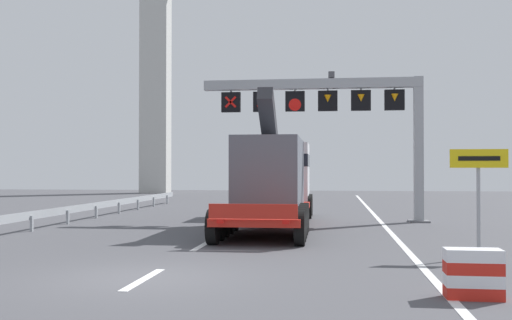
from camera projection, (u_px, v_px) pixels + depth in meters
ground at (142, 278)px, 13.09m from camera, size 112.00×112.00×0.00m
lane_markings at (252, 217)px, 30.12m from camera, size 0.20×48.96×0.01m
edge_line_right at (387, 228)px, 24.21m from camera, size 0.20×63.00×0.01m
overhead_lane_gantry at (339, 106)px, 27.60m from camera, size 10.19×0.90×6.80m
heavy_haul_truck_red at (276, 178)px, 26.13m from camera, size 3.12×14.09×5.30m
exit_sign_yellow at (479, 176)px, 16.16m from camera, size 1.49×0.15×2.88m
crash_barrier_striped at (473, 274)px, 10.97m from camera, size 1.00×0.51×0.90m
guardrail_left at (82, 209)px, 27.66m from camera, size 0.13×31.50×0.76m
bridge_pylon_distant at (156, 14)px, 61.88m from camera, size 9.00×2.00×35.59m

